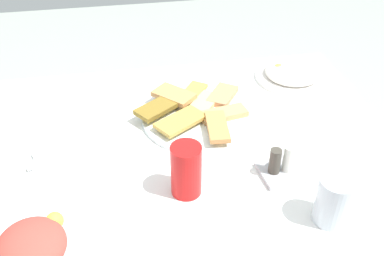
# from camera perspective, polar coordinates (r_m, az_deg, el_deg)

# --- Properties ---
(dining_table) EXTENTS (1.07, 0.87, 0.75)m
(dining_table) POSITION_cam_1_polar(r_m,az_deg,el_deg) (1.13, -0.69, -6.28)
(dining_table) COLOR white
(dining_table) RESTS_ON ground_plane
(pide_platter) EXTENTS (0.33, 0.32, 0.04)m
(pide_platter) POSITION_cam_1_polar(r_m,az_deg,el_deg) (1.18, 0.84, 1.91)
(pide_platter) COLOR white
(pide_platter) RESTS_ON dining_table
(salad_plate_greens) EXTENTS (0.20, 0.20, 0.06)m
(salad_plate_greens) POSITION_cam_1_polar(r_m,az_deg,el_deg) (0.90, -19.87, -14.29)
(salad_plate_greens) COLOR white
(salad_plate_greens) RESTS_ON dining_table
(salad_plate_rice) EXTENTS (0.22, 0.22, 0.05)m
(salad_plate_rice) POSITION_cam_1_polar(r_m,az_deg,el_deg) (1.39, 12.73, 6.87)
(salad_plate_rice) COLOR white
(salad_plate_rice) RESTS_ON dining_table
(soda_can) EXTENTS (0.09, 0.09, 0.12)m
(soda_can) POSITION_cam_1_polar(r_m,az_deg,el_deg) (0.93, -0.76, -5.44)
(soda_can) COLOR red
(soda_can) RESTS_ON dining_table
(drinking_glass) EXTENTS (0.07, 0.07, 0.11)m
(drinking_glass) POSITION_cam_1_polar(r_m,az_deg,el_deg) (0.93, 17.81, -8.84)
(drinking_glass) COLOR silver
(drinking_glass) RESTS_ON dining_table
(paper_napkin) EXTENTS (0.16, 0.16, 0.00)m
(paper_napkin) POSITION_cam_1_polar(r_m,az_deg,el_deg) (1.12, -15.85, -2.89)
(paper_napkin) COLOR white
(paper_napkin) RESTS_ON dining_table
(fork) EXTENTS (0.16, 0.07, 0.00)m
(fork) POSITION_cam_1_polar(r_m,az_deg,el_deg) (1.13, -15.85, -2.16)
(fork) COLOR silver
(fork) RESTS_ON paper_napkin
(spoon) EXTENTS (0.18, 0.09, 0.00)m
(spoon) POSITION_cam_1_polar(r_m,az_deg,el_deg) (1.10, -15.93, -3.31)
(spoon) COLOR silver
(spoon) RESTS_ON paper_napkin
(condiment_caddy) EXTENTS (0.10, 0.10, 0.08)m
(condiment_caddy) POSITION_cam_1_polar(r_m,az_deg,el_deg) (1.02, 11.38, -4.89)
(condiment_caddy) COLOR #B2B2B7
(condiment_caddy) RESTS_ON dining_table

